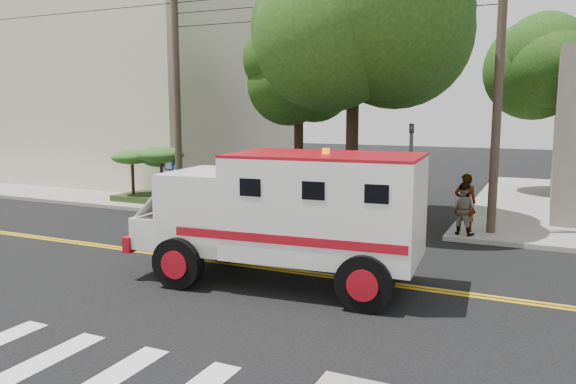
% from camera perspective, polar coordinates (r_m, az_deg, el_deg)
% --- Properties ---
extents(ground, '(100.00, 100.00, 0.00)m').
position_cam_1_polar(ground, '(15.26, -6.98, -7.04)').
color(ground, black).
rests_on(ground, ground).
extents(sidewalk_nw, '(17.00, 17.00, 0.15)m').
position_cam_1_polar(sidewalk_nw, '(33.83, -14.34, 1.40)').
color(sidewalk_nw, gray).
rests_on(sidewalk_nw, ground).
extents(building_left, '(16.00, 14.00, 10.00)m').
position_cam_1_polar(building_left, '(36.05, -15.61, 9.86)').
color(building_left, beige).
rests_on(building_left, sidewalk_nw).
extents(utility_pole_left, '(0.28, 0.28, 9.00)m').
position_cam_1_polar(utility_pole_left, '(22.83, -11.22, 9.38)').
color(utility_pole_left, '#382D23').
rests_on(utility_pole_left, ground).
extents(utility_pole_right, '(0.28, 0.28, 9.00)m').
position_cam_1_polar(utility_pole_right, '(18.72, 20.55, 9.26)').
color(utility_pole_right, '#382D23').
rests_on(utility_pole_right, ground).
extents(tree_main, '(6.08, 5.70, 9.85)m').
position_cam_1_polar(tree_main, '(19.82, 7.71, 17.48)').
color(tree_main, black).
rests_on(tree_main, ground).
extents(tree_left, '(4.48, 4.20, 7.70)m').
position_cam_1_polar(tree_left, '(26.48, 1.57, 12.05)').
color(tree_left, black).
rests_on(tree_left, ground).
extents(traffic_signal, '(0.15, 0.18, 3.60)m').
position_cam_1_polar(traffic_signal, '(18.59, 12.34, 2.59)').
color(traffic_signal, '#3F3F42').
rests_on(traffic_signal, ground).
extents(accessibility_sign, '(0.45, 0.10, 2.02)m').
position_cam_1_polar(accessibility_sign, '(23.48, -11.94, 1.67)').
color(accessibility_sign, '#3F3F42').
rests_on(accessibility_sign, ground).
extents(palm_planter, '(3.52, 2.63, 2.36)m').
position_cam_1_polar(palm_planter, '(24.56, -13.64, 2.56)').
color(palm_planter, '#1E3314').
rests_on(palm_planter, sidewalk_nw).
extents(armored_truck, '(6.93, 3.19, 3.07)m').
position_cam_1_polar(armored_truck, '(12.92, 0.09, -1.85)').
color(armored_truck, silver).
rests_on(armored_truck, ground).
extents(pedestrian_a, '(0.77, 0.59, 1.88)m').
position_cam_1_polar(pedestrian_a, '(18.86, 17.56, -1.02)').
color(pedestrian_a, gray).
rests_on(pedestrian_a, sidewalk_ne).
extents(pedestrian_b, '(0.91, 0.77, 1.65)m').
position_cam_1_polar(pedestrian_b, '(18.37, 17.32, -1.62)').
color(pedestrian_b, gray).
rests_on(pedestrian_b, sidewalk_ne).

